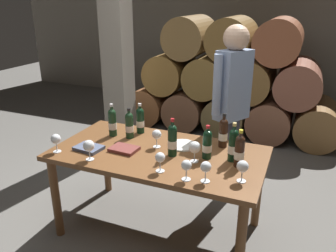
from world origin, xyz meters
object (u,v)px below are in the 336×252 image
Objects in this scene: dining_table at (159,161)px; wine_glass_5 at (206,168)px; tasting_notebook at (124,149)px; wine_bottle_3 at (172,140)px; sommelier_presenting at (232,99)px; wine_bottle_0 at (112,122)px; wine_glass_1 at (195,148)px; wine_glass_6 at (89,146)px; wine_bottle_4 at (129,125)px; wine_glass_4 at (186,166)px; wine_glass_2 at (160,158)px; wine_bottle_6 at (207,144)px; wine_bottle_7 at (239,151)px; wine_glass_0 at (56,139)px; serving_plate at (182,145)px; wine_bottle_2 at (223,132)px; wine_glass_7 at (157,135)px; wine_glass_3 at (243,167)px; leather_ledger at (89,148)px; wine_bottle_1 at (140,120)px; wine_bottle_5 at (233,145)px.

dining_table is 11.39× the size of wine_glass_5.
wine_glass_5 reaches higher than tasting_notebook.
wine_bottle_3 is 0.84m from sommelier_presenting.
wine_bottle_0 is 2.00× the size of wine_glass_5.
wine_glass_1 reaches higher than wine_glass_6.
wine_glass_4 is (0.71, -0.51, -0.01)m from wine_bottle_4.
wine_bottle_6 is at bearing 53.69° from wine_glass_2.
wine_glass_0 is at bearing -167.34° from wine_bottle_7.
wine_glass_5 is at bearing -54.84° from serving_plate.
wine_bottle_2 reaches higher than wine_bottle_4.
wine_bottle_6 is 0.44m from wine_glass_7.
wine_bottle_4 is 1.75× the size of wine_glass_3.
leather_ledger is at bearing -171.83° from wine_glass_1.
wine_bottle_0 is 0.92m from wine_bottle_6.
wine_bottle_6 is at bearing 141.42° from wine_glass_3.
wine_bottle_7 reaches higher than wine_glass_1.
wine_bottle_3 is at bearing -167.38° from wine_bottle_6.
wine_bottle_0 reaches higher than wine_glass_6.
wine_glass_6 is at bearing -150.65° from wine_bottle_3.
wine_bottle_3 is 1.40× the size of leather_ledger.
wine_glass_3 is 0.99m from tasting_notebook.
wine_bottle_1 is 1.03× the size of wine_bottle_4.
wine_bottle_0 is 1.06× the size of wine_bottle_1.
serving_plate is at bearing 34.18° from leather_ledger.
wine_glass_0 is 1.03× the size of wine_glass_5.
wine_bottle_7 is 0.44m from wine_glass_4.
tasting_notebook is at bearing 172.65° from wine_glass_3.
wine_bottle_5 reaches higher than wine_glass_1.
wine_bottle_1 is 1.17× the size of serving_plate.
wine_glass_0 is 0.99× the size of wine_glass_3.
wine_glass_0 is 0.95× the size of wine_glass_6.
wine_bottle_5 reaches higher than wine_glass_5.
serving_plate is (-0.51, 0.18, -0.12)m from wine_bottle_7.
wine_glass_6 is 0.31m from tasting_notebook.
tasting_notebook is at bearing -168.96° from wine_bottle_6.
wine_bottle_6 is 1.81× the size of wine_glass_5.
wine_glass_2 is 0.58m from wine_glass_6.
wine_bottle_2 is at bearing 119.84° from wine_bottle_5.
wine_bottle_6 is 1.23× the size of leather_ledger.
wine_bottle_2 reaches higher than wine_glass_5.
wine_glass_5 is 0.09× the size of sommelier_presenting.
wine_glass_1 is at bearing -110.22° from wine_bottle_2.
wine_glass_5 is at bearing -13.19° from tasting_notebook.
wine_bottle_2 is at bearing 8.71° from wine_bottle_4.
sommelier_presenting is (0.06, 1.09, 0.18)m from wine_glass_4.
wine_bottle_1 is 1.90× the size of wine_glass_2.
wine_glass_3 reaches higher than wine_glass_7.
serving_plate is at bearing 151.06° from wine_bottle_6.
sommelier_presenting is at bearing 107.02° from wine_bottle_7.
wine_bottle_0 is 0.80m from wine_glass_2.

